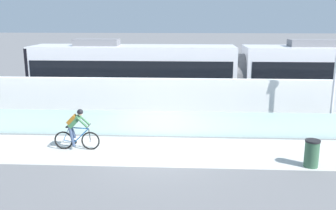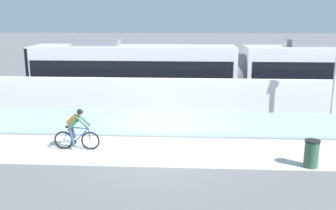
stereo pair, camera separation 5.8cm
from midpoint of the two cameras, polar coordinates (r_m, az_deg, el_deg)
The scene contains 9 objects.
ground_plane at distance 14.41m, azimuth -1.71°, elevation -7.01°, with size 200.00×200.00×0.00m, color slate.
bike_path_deck at distance 14.40m, azimuth -1.71°, elevation -6.98°, with size 32.00×3.20×0.01m, color beige.
glass_parapet at distance 15.99m, azimuth -1.17°, elevation -2.85°, with size 32.00×0.05×1.09m, color silver.
concrete_barrier_wall at distance 17.58m, azimuth -0.74°, elevation 0.51°, with size 32.00×0.36×2.20m, color white.
tram_rail_near at distance 20.25m, azimuth -0.26°, elevation -0.94°, with size 32.00×0.08×0.01m, color #595654.
tram_rail_far at distance 21.64m, azimuth -0.04°, elevation 0.00°, with size 32.00×0.08×0.01m, color #595654.
tram at distance 20.72m, azimuth 10.60°, elevation 4.50°, with size 22.56×2.54×3.81m.
cyclist_on_bike at distance 14.73m, azimuth -13.92°, elevation -3.66°, with size 1.77×0.58×1.61m.
trash_bin at distance 13.68m, azimuth 20.91°, elevation -6.90°, with size 0.51×0.51×0.96m.
Camera 1 is at (1.13, -13.45, 5.03)m, focal length 40.05 mm.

